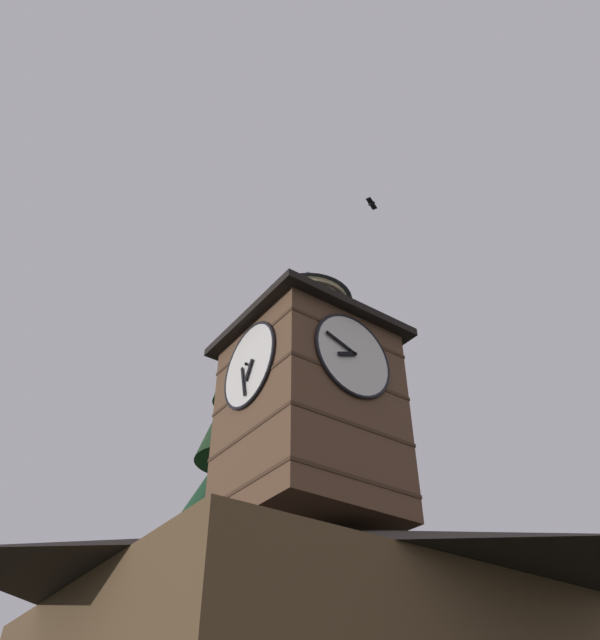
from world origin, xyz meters
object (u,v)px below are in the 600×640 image
at_px(clock_tower, 309,401).
at_px(flying_bird_high, 372,204).
at_px(pine_tree_behind, 225,592).
at_px(moon, 139,620).

xyz_separation_m(clock_tower, flying_bird_high, (-2.66, 0.75, 9.56)).
relative_size(pine_tree_behind, moon, 9.83).
bearing_deg(pine_tree_behind, moon, -108.05).
distance_m(pine_tree_behind, moon, 37.27).
bearing_deg(moon, pine_tree_behind, 71.95).
xyz_separation_m(clock_tower, pine_tree_behind, (-0.88, -5.85, -4.03)).
bearing_deg(flying_bird_high, moon, -103.02).
xyz_separation_m(clock_tower, moon, (-12.26, -40.78, 2.23)).
distance_m(moon, flying_bird_high, 43.25).
bearing_deg(clock_tower, pine_tree_behind, -98.54).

